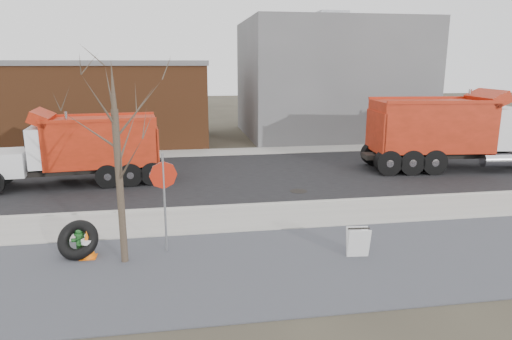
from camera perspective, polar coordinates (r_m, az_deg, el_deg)
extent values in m
plane|color=#383328|center=(15.08, -2.70, -6.53)|extent=(120.00, 120.00, 0.00)
cube|color=slate|center=(11.87, -0.67, -12.10)|extent=(60.00, 5.00, 0.03)
cube|color=#9E9B93|center=(15.31, -2.81, -6.11)|extent=(60.00, 2.50, 0.06)
cube|color=#9E9B93|center=(16.52, -3.33, -4.55)|extent=(60.00, 0.15, 0.11)
cube|color=black|center=(21.09, -4.71, -0.77)|extent=(60.00, 9.40, 0.02)
cube|color=#9E9B93|center=(26.64, -5.74, 2.19)|extent=(60.00, 2.00, 0.06)
cube|color=slate|center=(33.83, 9.09, 11.20)|extent=(12.00, 10.00, 8.00)
cube|color=brown|center=(32.32, -24.60, 7.43)|extent=(20.00, 8.00, 5.00)
cube|color=slate|center=(32.22, -25.06, 12.11)|extent=(20.20, 8.20, 0.30)
cylinder|color=#382D23|center=(12.02, -16.64, -2.25)|extent=(0.18, 0.18, 4.00)
cone|color=#382D23|center=(11.63, -17.49, 10.20)|extent=(0.14, 0.14, 1.20)
cylinder|color=#296B28|center=(13.55, -20.99, -9.63)|extent=(0.43, 0.43, 0.06)
cylinder|color=#296B28|center=(13.45, -21.10, -8.47)|extent=(0.23, 0.23, 0.59)
cylinder|color=#296B28|center=(13.36, -21.19, -7.41)|extent=(0.29, 0.29, 0.05)
sphere|color=#296B28|center=(13.32, -21.23, -7.02)|extent=(0.24, 0.24, 0.24)
cylinder|color=#296B28|center=(13.29, -21.26, -6.62)|extent=(0.05, 0.05, 0.06)
cylinder|color=#296B28|center=(13.44, -21.84, -8.15)|extent=(0.13, 0.12, 0.11)
cylinder|color=#296B28|center=(13.40, -20.41, -8.09)|extent=(0.13, 0.12, 0.11)
cylinder|color=#296B28|center=(13.27, -21.20, -8.46)|extent=(0.16, 0.13, 0.15)
torus|color=black|center=(13.20, -21.37, -8.15)|extent=(1.28, 1.12, 1.08)
cylinder|color=gray|center=(12.57, -11.34, -4.15)|extent=(0.06, 0.06, 2.79)
cylinder|color=#AB1D0C|center=(12.36, -11.51, -0.63)|extent=(0.74, 0.23, 0.76)
cube|color=white|center=(12.53, 12.75, -8.98)|extent=(0.60, 0.25, 0.80)
cube|color=white|center=(12.68, 12.53, -8.70)|extent=(0.60, 0.25, 0.80)
cube|color=black|center=(12.46, 12.74, -7.14)|extent=(0.59, 0.09, 0.04)
cube|color=#F86507|center=(13.19, -20.19, -10.24)|extent=(0.41, 0.41, 0.04)
cone|color=#F86507|center=(13.05, -20.32, -8.68)|extent=(0.39, 0.39, 0.75)
cylinder|color=white|center=(13.02, -20.35, -8.37)|extent=(0.31, 0.31, 0.11)
cube|color=black|center=(24.42, 23.66, 1.76)|extent=(9.24, 1.76, 0.24)
cube|color=white|center=(25.13, 27.66, 4.78)|extent=(1.93, 2.62, 1.93)
cube|color=black|center=(25.47, 29.23, 5.93)|extent=(0.24, 2.15, 0.86)
cube|color=red|center=(23.58, 20.97, 5.22)|extent=(5.58, 3.05, 2.36)
cylinder|color=silver|center=(25.52, 24.96, 6.26)|extent=(0.16, 0.16, 2.58)
cylinder|color=black|center=(24.25, 16.89, 1.99)|extent=(1.21, 0.43, 1.18)
cylinder|color=black|center=(22.37, 18.75, 0.95)|extent=(1.21, 0.43, 1.18)
cube|color=black|center=(20.92, -21.66, -0.08)|extent=(7.45, 1.53, 0.20)
cube|color=white|center=(21.34, -29.23, 0.75)|extent=(2.16, 1.96, 1.00)
cube|color=white|center=(20.84, -24.37, 2.78)|extent=(1.65, 2.22, 1.63)
cube|color=black|center=(20.91, -26.51, 3.86)|extent=(0.23, 1.81, 0.73)
cube|color=red|center=(20.59, -18.69, 3.41)|extent=(4.73, 2.62, 1.99)
cylinder|color=silver|center=(19.81, -22.43, 3.68)|extent=(0.14, 0.14, 2.18)
cylinder|color=black|center=(22.44, -28.98, -0.23)|extent=(1.02, 0.37, 1.00)
cylinder|color=black|center=(19.95, -15.43, -0.52)|extent=(1.02, 0.37, 1.00)
cylinder|color=black|center=(21.64, -15.44, 0.53)|extent=(1.02, 0.37, 1.00)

